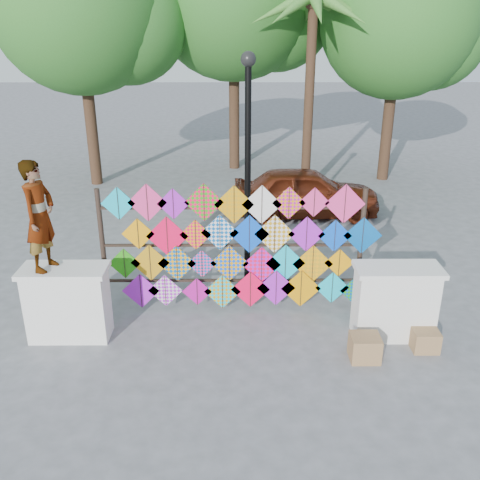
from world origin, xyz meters
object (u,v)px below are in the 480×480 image
at_px(vendor_woman, 39,216).
at_px(sedan, 306,192).
at_px(lamppost, 248,150).
at_px(kite_rack, 238,249).

height_order(vendor_woman, sedan, vendor_woman).
bearing_deg(vendor_woman, lamppost, -42.12).
relative_size(kite_rack, sedan, 1.27).
bearing_deg(sedan, vendor_woman, 140.00).
bearing_deg(sedan, kite_rack, 159.34).
xyz_separation_m(vendor_woman, lamppost, (3.25, 2.20, 0.53)).
xyz_separation_m(sedan, lamppost, (-1.65, -3.84, 2.02)).
height_order(kite_rack, sedan, kite_rack).
distance_m(vendor_woman, lamppost, 3.96).
distance_m(vendor_woman, sedan, 7.92).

